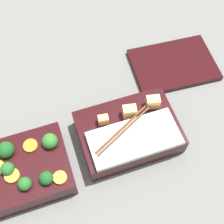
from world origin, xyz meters
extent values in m
plane|color=slate|center=(0.00, 0.00, 0.00)|extent=(3.00, 3.00, 0.00)
cube|color=black|center=(-0.10, -0.02, 0.03)|extent=(0.21, 0.15, 0.05)
sphere|color=#19511E|center=(-0.05, -0.07, 0.06)|extent=(0.03, 0.03, 0.03)
sphere|color=#2D7028|center=(-0.02, 0.01, 0.06)|extent=(0.03, 0.03, 0.03)
sphere|color=#236023|center=(-0.12, -0.02, 0.06)|extent=(0.03, 0.03, 0.03)
sphere|color=#236023|center=(-0.09, -0.06, 0.06)|extent=(0.03, 0.03, 0.03)
sphere|color=#19511E|center=(-0.11, 0.02, 0.06)|extent=(0.03, 0.03, 0.03)
cylinder|color=orange|center=(-0.11, -0.04, 0.05)|extent=(0.04, 0.04, 0.01)
cylinder|color=orange|center=(-0.02, -0.07, 0.05)|extent=(0.04, 0.04, 0.01)
cylinder|color=orange|center=(-0.06, 0.01, 0.05)|extent=(0.04, 0.04, 0.01)
cube|color=black|center=(0.14, -0.01, 0.03)|extent=(0.21, 0.15, 0.05)
cube|color=white|center=(0.14, -0.04, 0.06)|extent=(0.19, 0.09, 0.01)
cube|color=#EAB266|center=(0.09, 0.02, 0.06)|extent=(0.02, 0.02, 0.02)
cube|color=#EAB266|center=(0.15, 0.02, 0.07)|extent=(0.03, 0.03, 0.03)
cube|color=#EAB266|center=(0.21, 0.02, 0.07)|extent=(0.03, 0.03, 0.03)
cylinder|color=#56331E|center=(0.14, -0.01, 0.07)|extent=(0.17, 0.09, 0.01)
cylinder|color=#56331E|center=(0.14, -0.01, 0.07)|extent=(0.17, 0.09, 0.01)
cube|color=black|center=(0.32, 0.14, 0.01)|extent=(0.22, 0.16, 0.01)
camera|label=1|loc=(0.01, -0.28, 0.64)|focal=50.00mm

